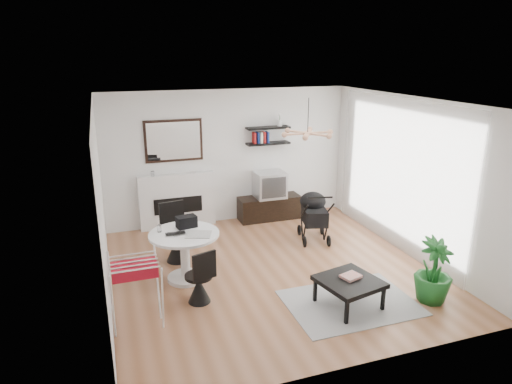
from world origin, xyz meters
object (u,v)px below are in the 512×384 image
object	(u,v)px
tv_console	(269,208)
drying_rack	(136,293)
potted_plant	(434,271)
coffee_table	(349,283)
dining_table	(185,249)
stroller	(314,218)
fireplace	(177,194)
crt_tv	(269,184)

from	to	relation	value
tv_console	drying_rack	bearing A→B (deg)	-132.92
tv_console	potted_plant	size ratio (longest dim) A/B	1.40
coffee_table	tv_console	bearing A→B (deg)	87.23
dining_table	drying_rack	size ratio (longest dim) A/B	1.13
dining_table	coffee_table	world-z (taller)	dining_table
dining_table	stroller	world-z (taller)	stroller
drying_rack	coffee_table	world-z (taller)	drying_rack
dining_table	drying_rack	bearing A→B (deg)	-126.83
stroller	dining_table	bearing A→B (deg)	-147.91
potted_plant	drying_rack	bearing A→B (deg)	170.59
tv_console	coffee_table	bearing A→B (deg)	-92.77
tv_console	stroller	world-z (taller)	stroller
fireplace	stroller	bearing A→B (deg)	-32.34
tv_console	coffee_table	xyz separation A→B (m)	(-0.17, -3.61, 0.12)
drying_rack	stroller	size ratio (longest dim) A/B	0.95
fireplace	dining_table	xyz separation A→B (m)	(-0.27, -2.28, -0.17)
coffee_table	drying_rack	bearing A→B (deg)	171.68
coffee_table	potted_plant	world-z (taller)	potted_plant
tv_console	drying_rack	world-z (taller)	drying_rack
fireplace	tv_console	size ratio (longest dim) A/B	1.66
fireplace	dining_table	size ratio (longest dim) A/B	2.03
stroller	potted_plant	xyz separation A→B (m)	(0.61, -2.57, 0.04)
fireplace	dining_table	distance (m)	2.30
drying_rack	potted_plant	world-z (taller)	drying_rack
tv_console	dining_table	world-z (taller)	dining_table
dining_table	tv_console	bearing A→B (deg)	44.37
dining_table	potted_plant	bearing A→B (deg)	-28.74
tv_console	crt_tv	size ratio (longest dim) A/B	2.12
drying_rack	potted_plant	distance (m)	4.04
fireplace	potted_plant	bearing A→B (deg)	-54.14
coffee_table	dining_table	bearing A→B (deg)	143.18
tv_console	dining_table	distance (m)	3.04
dining_table	potted_plant	distance (m)	3.63
crt_tv	potted_plant	xyz separation A→B (m)	(1.01, -3.86, -0.29)
fireplace	potted_plant	distance (m)	4.97
tv_console	drying_rack	size ratio (longest dim) A/B	1.38
tv_console	crt_tv	bearing A→B (deg)	-111.29
coffee_table	potted_plant	distance (m)	1.22
fireplace	stroller	distance (m)	2.73
dining_table	stroller	bearing A→B (deg)	17.82
tv_console	coffee_table	distance (m)	3.62
stroller	fireplace	bearing A→B (deg)	161.94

